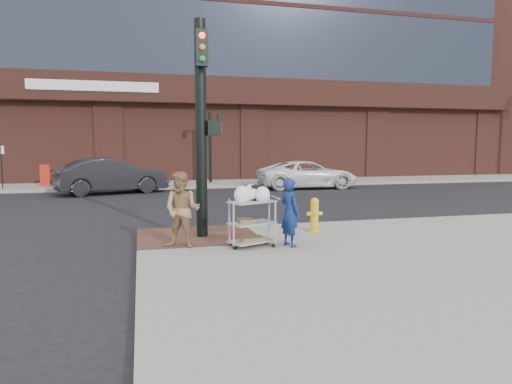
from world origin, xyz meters
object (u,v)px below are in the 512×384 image
object	(u,v)px
traffic_signal_pole	(202,122)
pedestrian_tan	(182,210)
sedan_dark	(111,176)
woman_blue	(290,212)
minivan_white	(308,175)
fire_hydrant	(314,214)
utility_cart	(252,219)
lamp_post	(210,139)

from	to	relation	value
traffic_signal_pole	pedestrian_tan	size ratio (longest dim) A/B	3.10
sedan_dark	woman_blue	bearing A→B (deg)	179.92
woman_blue	minivan_white	distance (m)	14.60
minivan_white	pedestrian_tan	bearing A→B (deg)	151.04
woman_blue	fire_hydrant	bearing A→B (deg)	-57.60
traffic_signal_pole	minivan_white	distance (m)	14.20
pedestrian_tan	utility_cart	distance (m)	1.48
traffic_signal_pole	fire_hydrant	bearing A→B (deg)	-0.85
sedan_dark	minivan_white	bearing A→B (deg)	-107.40
traffic_signal_pole	utility_cart	size ratio (longest dim) A/B	3.77
utility_cart	traffic_signal_pole	bearing A→B (deg)	123.91
sedan_dark	utility_cart	bearing A→B (deg)	176.95
utility_cart	fire_hydrant	size ratio (longest dim) A/B	1.56
woman_blue	sedan_dark	distance (m)	14.05
sedan_dark	minivan_white	size ratio (longest dim) A/B	0.97
woman_blue	minivan_white	xyz separation A→B (m)	(5.52, 13.51, -0.15)
woman_blue	utility_cart	size ratio (longest dim) A/B	1.10
woman_blue	pedestrian_tan	size ratio (longest dim) A/B	0.91
lamp_post	minivan_white	world-z (taller)	lamp_post
pedestrian_tan	minivan_white	bearing A→B (deg)	83.91
woman_blue	sedan_dark	bearing A→B (deg)	-0.63
minivan_white	fire_hydrant	world-z (taller)	minivan_white
sedan_dark	minivan_white	world-z (taller)	sedan_dark
utility_cart	fire_hydrant	distance (m)	2.30
pedestrian_tan	minivan_white	distance (m)	15.25
sedan_dark	traffic_signal_pole	bearing A→B (deg)	174.63
traffic_signal_pole	woman_blue	bearing A→B (deg)	-40.92
pedestrian_tan	sedan_dark	xyz separation A→B (m)	(-2.18, 12.95, -0.11)
lamp_post	woman_blue	size ratio (longest dim) A/B	2.73
lamp_post	minivan_white	size ratio (longest dim) A/B	0.76
pedestrian_tan	fire_hydrant	distance (m)	3.53
sedan_dark	fire_hydrant	distance (m)	13.16
lamp_post	minivan_white	distance (m)	5.97
lamp_post	minivan_white	bearing A→B (deg)	-33.88
lamp_post	traffic_signal_pole	bearing A→B (deg)	-99.24
lamp_post	woman_blue	distance (m)	16.78
lamp_post	utility_cart	xyz separation A→B (m)	(-1.61, -16.52, -1.87)
traffic_signal_pole	pedestrian_tan	xyz separation A→B (m)	(-0.58, -1.06, -1.87)
minivan_white	fire_hydrant	distance (m)	12.88
pedestrian_tan	minivan_white	world-z (taller)	pedestrian_tan
minivan_white	utility_cart	bearing A→B (deg)	156.35
utility_cart	fire_hydrant	bearing A→B (deg)	33.14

